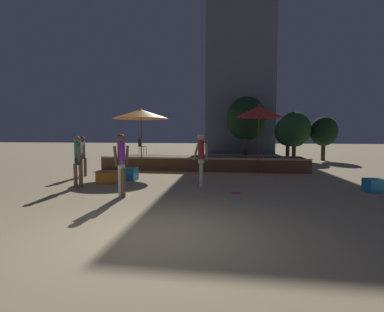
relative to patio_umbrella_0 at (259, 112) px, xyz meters
The scene contains 19 objects.
ground_plane 10.01m from the patio_umbrella_0, 104.42° to the right, with size 120.00×120.00×0.00m, color #D1B784.
wooden_deck 4.09m from the patio_umbrella_0, 150.06° to the left, with size 10.39×2.96×0.69m.
patio_umbrella_0 is the anchor object (origin of this frame).
patio_umbrella_1 5.57m from the patio_umbrella_0, behind, with size 2.69×2.69×3.10m.
cube_seat_0 7.43m from the patio_umbrella_0, 144.82° to the right, with size 0.68×0.68×0.43m.
cube_seat_1 5.99m from the patio_umbrella_0, 51.08° to the right, with size 0.60×0.60×0.42m.
cube_seat_2 6.55m from the patio_umbrella_0, 149.76° to the right, with size 0.58×0.58×0.50m.
person_0 8.16m from the patio_umbrella_0, 163.21° to the right, with size 0.42×0.44×1.73m.
person_1 7.70m from the patio_umbrella_0, 123.96° to the right, with size 0.39×0.42×1.82m.
person_2 4.93m from the patio_umbrella_0, 117.96° to the right, with size 0.53×0.31×1.83m.
person_3 8.21m from the patio_umbrella_0, 141.95° to the right, with size 0.42×0.45×1.76m.
bistro_chair_0 2.65m from the patio_umbrella_0, 107.71° to the left, with size 0.40×0.40×0.90m.
bistro_chair_1 6.95m from the patio_umbrella_0, 162.30° to the left, with size 0.41×0.41×0.90m.
frisbee_disc 5.96m from the patio_umbrella_0, 100.12° to the right, with size 0.28×0.28×0.03m.
background_tree_0 9.09m from the patio_umbrella_0, 73.44° to the left, with size 1.94×1.94×3.13m.
background_tree_1 12.62m from the patio_umbrella_0, 91.85° to the left, with size 3.48×3.48×5.16m.
background_tree_2 8.54m from the patio_umbrella_0, 69.97° to the left, with size 2.26×2.26×3.44m.
background_tree_3 9.51m from the patio_umbrella_0, 58.69° to the left, with size 1.87×1.87×3.09m.
distant_building 16.92m from the patio_umbrella_0, 93.47° to the left, with size 6.49×4.38×15.50m.
Camera 1 is at (1.64, -5.03, 1.79)m, focal length 28.00 mm.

